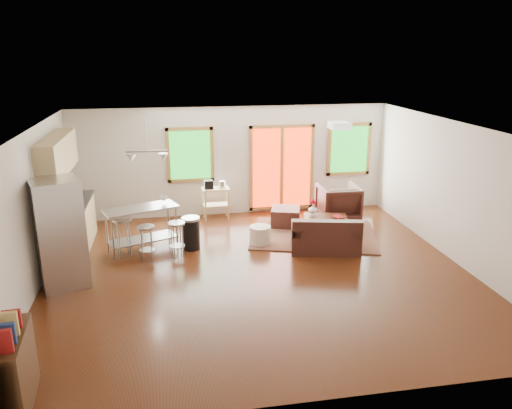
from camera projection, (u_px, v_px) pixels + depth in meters
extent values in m
cube|color=#321509|center=(259.00, 273.00, 9.01)|extent=(7.50, 7.00, 0.02)
cube|color=silver|center=(259.00, 128.00, 8.23)|extent=(7.50, 7.00, 0.02)
cube|color=beige|center=(232.00, 161.00, 11.92)|extent=(7.50, 0.02, 2.60)
cube|color=beige|center=(29.00, 216.00, 7.99)|extent=(0.02, 7.00, 2.60)
cube|color=beige|center=(458.00, 194.00, 9.25)|extent=(0.02, 7.00, 2.60)
cube|color=beige|center=(319.00, 300.00, 5.32)|extent=(7.50, 0.02, 2.60)
cube|color=#126216|center=(190.00, 155.00, 11.64)|extent=(0.94, 0.02, 1.14)
cube|color=olive|center=(189.00, 129.00, 11.46)|extent=(1.10, 0.05, 0.08)
cube|color=olive|center=(191.00, 180.00, 11.82)|extent=(1.10, 0.05, 0.08)
cube|color=olive|center=(168.00, 156.00, 11.56)|extent=(0.08, 0.05, 1.30)
cube|color=olive|center=(212.00, 154.00, 11.73)|extent=(0.08, 0.05, 1.30)
cube|color=red|center=(282.00, 168.00, 12.13)|extent=(1.44, 0.02, 1.94)
cube|color=olive|center=(282.00, 126.00, 11.83)|extent=(1.60, 0.05, 0.08)
cube|color=olive|center=(281.00, 207.00, 12.43)|extent=(1.60, 0.05, 0.08)
cube|color=olive|center=(251.00, 169.00, 12.00)|extent=(0.08, 0.05, 2.10)
cube|color=olive|center=(312.00, 167.00, 12.26)|extent=(0.08, 0.05, 2.10)
cube|color=olive|center=(282.00, 168.00, 12.13)|extent=(0.08, 0.05, 1.94)
cube|color=#126216|center=(349.00, 149.00, 12.30)|extent=(0.94, 0.02, 1.14)
cube|color=olive|center=(350.00, 125.00, 12.12)|extent=(1.10, 0.05, 0.08)
cube|color=olive|center=(348.00, 173.00, 12.48)|extent=(1.10, 0.05, 0.08)
cube|color=olive|center=(329.00, 150.00, 12.21)|extent=(0.08, 0.05, 1.30)
cube|color=olive|center=(369.00, 149.00, 12.38)|extent=(0.08, 0.05, 1.30)
cube|color=#4C5A33|center=(313.00, 234.00, 10.83)|extent=(3.08, 2.67, 0.03)
cube|color=black|center=(325.00, 241.00, 9.98)|extent=(1.48, 1.04, 0.38)
cube|color=black|center=(327.00, 229.00, 9.59)|extent=(1.36, 0.47, 0.34)
cube|color=black|center=(296.00, 228.00, 9.92)|extent=(0.34, 0.79, 0.14)
cube|color=black|center=(355.00, 229.00, 9.87)|extent=(0.34, 0.79, 0.14)
cube|color=black|center=(311.00, 229.00, 9.96)|extent=(0.65, 0.61, 0.11)
cube|color=black|center=(340.00, 229.00, 9.93)|extent=(0.65, 0.61, 0.11)
cube|color=#321E0F|center=(325.00, 217.00, 10.88)|extent=(1.03, 0.75, 0.04)
cube|color=#321E0F|center=(308.00, 228.00, 10.76)|extent=(0.07, 0.07, 0.33)
cube|color=#321E0F|center=(344.00, 229.00, 10.73)|extent=(0.07, 0.07, 0.33)
cube|color=#321E0F|center=(307.00, 222.00, 11.15)|extent=(0.07, 0.07, 0.33)
cube|color=#321E0F|center=(342.00, 222.00, 11.11)|extent=(0.07, 0.07, 0.33)
imported|color=black|center=(338.00, 201.00, 11.70)|extent=(0.91, 0.86, 0.92)
cube|color=black|center=(286.00, 217.00, 11.35)|extent=(0.78, 0.78, 0.42)
cylinder|color=beige|center=(260.00, 235.00, 10.28)|extent=(0.49, 0.49, 0.38)
imported|color=silver|center=(313.00, 209.00, 10.96)|extent=(0.23, 0.24, 0.19)
sphere|color=red|center=(314.00, 202.00, 10.93)|extent=(0.09, 0.09, 0.07)
sphere|color=red|center=(312.00, 202.00, 10.89)|extent=(0.09, 0.09, 0.07)
sphere|color=red|center=(313.00, 200.00, 10.94)|extent=(0.09, 0.09, 0.07)
imported|color=maroon|center=(335.00, 212.00, 10.66)|extent=(0.19, 0.09, 0.26)
cube|color=tan|center=(73.00, 229.00, 9.89)|extent=(0.60, 2.20, 0.90)
cube|color=black|center=(70.00, 206.00, 9.75)|extent=(0.64, 2.24, 0.04)
cube|color=tan|center=(57.00, 155.00, 9.42)|extent=(0.36, 2.20, 0.70)
cylinder|color=#B7BABC|center=(65.00, 209.00, 9.25)|extent=(0.12, 0.12, 0.18)
cube|color=black|center=(73.00, 195.00, 10.09)|extent=(0.22, 0.18, 0.20)
cube|color=#B7BABC|center=(60.00, 234.00, 8.29)|extent=(0.94, 0.93, 1.86)
cube|color=gray|center=(82.00, 230.00, 8.46)|extent=(0.25, 0.65, 1.81)
cylinder|color=gray|center=(85.00, 225.00, 8.24)|extent=(0.03, 0.03, 1.24)
cylinder|color=gray|center=(80.00, 217.00, 8.61)|extent=(0.03, 0.03, 1.24)
cube|color=#B7BABC|center=(141.00, 209.00, 9.76)|extent=(1.52, 1.03, 0.04)
cube|color=gray|center=(143.00, 239.00, 9.95)|extent=(1.41, 0.93, 0.03)
cylinder|color=gray|center=(113.00, 239.00, 9.40)|extent=(0.05, 0.05, 0.86)
cylinder|color=gray|center=(177.00, 227.00, 10.04)|extent=(0.05, 0.05, 0.86)
cylinder|color=gray|center=(107.00, 233.00, 9.76)|extent=(0.05, 0.05, 0.86)
cylinder|color=gray|center=(169.00, 221.00, 10.39)|extent=(0.05, 0.05, 0.86)
imported|color=silver|center=(164.00, 197.00, 10.01)|extent=(0.15, 0.13, 0.13)
cylinder|color=#B7BABC|center=(122.00, 220.00, 9.56)|extent=(0.45, 0.45, 0.04)
cylinder|color=gray|center=(127.00, 236.00, 9.79)|extent=(0.03, 0.03, 0.72)
cylinder|color=gray|center=(117.00, 237.00, 9.71)|extent=(0.03, 0.03, 0.72)
cylinder|color=gray|center=(120.00, 240.00, 9.54)|extent=(0.03, 0.03, 0.72)
cylinder|color=gray|center=(130.00, 239.00, 9.63)|extent=(0.03, 0.03, 0.72)
cylinder|color=gray|center=(124.00, 244.00, 9.71)|extent=(0.41, 0.41, 0.02)
cylinder|color=#B7BABC|center=(146.00, 227.00, 9.35)|extent=(0.33, 0.33, 0.04)
cylinder|color=gray|center=(152.00, 242.00, 9.55)|extent=(0.02, 0.02, 0.65)
cylinder|color=gray|center=(142.00, 243.00, 9.52)|extent=(0.02, 0.02, 0.65)
cylinder|color=gray|center=(142.00, 246.00, 9.36)|extent=(0.02, 0.02, 0.65)
cylinder|color=gray|center=(151.00, 246.00, 9.38)|extent=(0.02, 0.02, 0.65)
cylinder|color=gray|center=(147.00, 250.00, 9.49)|extent=(0.30, 0.30, 0.01)
cylinder|color=#B7BABC|center=(176.00, 223.00, 9.54)|extent=(0.39, 0.39, 0.04)
cylinder|color=gray|center=(181.00, 238.00, 9.75)|extent=(0.03, 0.03, 0.65)
cylinder|color=gray|center=(172.00, 239.00, 9.69)|extent=(0.03, 0.03, 0.65)
cylinder|color=gray|center=(174.00, 242.00, 9.53)|extent=(0.03, 0.03, 0.65)
cylinder|color=gray|center=(183.00, 241.00, 9.60)|extent=(0.03, 0.03, 0.65)
cylinder|color=gray|center=(178.00, 246.00, 9.68)|extent=(0.36, 0.36, 0.01)
cylinder|color=black|center=(191.00, 234.00, 10.01)|extent=(0.37, 0.37, 0.62)
cylinder|color=#B7BABC|center=(190.00, 219.00, 9.91)|extent=(0.38, 0.38, 0.05)
cube|color=tan|center=(216.00, 189.00, 11.64)|extent=(0.64, 0.43, 0.04)
cube|color=tan|center=(216.00, 205.00, 11.75)|extent=(0.60, 0.40, 0.03)
cube|color=tan|center=(205.00, 207.00, 11.54)|extent=(0.04, 0.04, 0.75)
cube|color=tan|center=(228.00, 205.00, 11.65)|extent=(0.04, 0.04, 0.75)
cube|color=tan|center=(204.00, 203.00, 11.84)|extent=(0.04, 0.04, 0.75)
cube|color=tan|center=(226.00, 201.00, 11.95)|extent=(0.04, 0.04, 0.75)
cube|color=black|center=(209.00, 184.00, 11.57)|extent=(0.20, 0.19, 0.20)
cylinder|color=#B7BABC|center=(222.00, 184.00, 11.64)|extent=(0.15, 0.15, 0.16)
cube|color=#321E0F|center=(11.00, 372.00, 5.53)|extent=(0.47, 1.02, 0.88)
cube|color=maroon|center=(2.00, 342.00, 5.07)|extent=(0.20, 0.07, 0.26)
cube|color=navy|center=(5.00, 334.00, 5.22)|extent=(0.20, 0.07, 0.24)
cube|color=tan|center=(8.00, 324.00, 5.37)|extent=(0.20, 0.07, 0.29)
cube|color=maroon|center=(12.00, 319.00, 5.53)|extent=(0.20, 0.07, 0.22)
cube|color=white|center=(339.00, 126.00, 9.08)|extent=(0.35, 0.35, 0.12)
cylinder|color=gray|center=(146.00, 136.00, 9.41)|extent=(0.02, 0.02, 0.60)
cube|color=gray|center=(147.00, 151.00, 9.50)|extent=(0.80, 0.04, 0.03)
cone|color=#B7BABC|center=(131.00, 158.00, 9.49)|extent=(0.18, 0.18, 0.14)
cone|color=#B7BABC|center=(163.00, 157.00, 9.59)|extent=(0.18, 0.18, 0.14)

